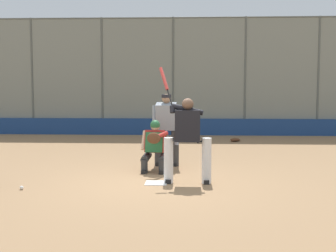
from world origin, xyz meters
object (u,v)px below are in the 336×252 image
Objects in this scene: umpire_home at (166,127)px; fielding_glove_on_dirt at (235,140)px; batter_at_plate at (187,137)px; catcher_behind_plate at (155,145)px; baseball_loose at (22,188)px; spare_bat_near_backstop at (203,141)px.

umpire_home is 5.18× the size of fielding_glove_on_dirt.
fielding_glove_on_dirt is at bearing -102.03° from batter_at_plate.
umpire_home is at bearing -98.86° from catcher_behind_plate.
batter_at_plate is 1.36m from catcher_behind_plate.
catcher_behind_plate is 3.04m from baseball_loose.
umpire_home is at bearing -73.57° from batter_at_plate.
fielding_glove_on_dirt is at bearing -109.31° from umpire_home.
catcher_behind_plate reaches higher than fielding_glove_on_dirt.
catcher_behind_plate is 5.53m from spare_bat_near_backstop.
baseball_loose is (2.35, 1.85, -0.56)m from catcher_behind_plate.
fielding_glove_on_dirt is (-1.55, -6.55, -0.86)m from batter_at_plate.
catcher_behind_plate is 3.48× the size of fielding_glove_on_dirt.
baseball_loose is at bearing 173.89° from spare_bat_near_backstop.
umpire_home is 5.18m from fielding_glove_on_dirt.
fielding_glove_on_dirt is (-2.29, -5.45, -0.54)m from catcher_behind_plate.
batter_at_plate is at bearing 109.63° from umpire_home.
spare_bat_near_backstop is 8.05m from baseball_loose.
catcher_behind_plate reaches higher than spare_bat_near_backstop.
batter_at_plate is 3.29m from baseball_loose.
baseball_loose is (2.57, 2.63, -0.89)m from umpire_home.
batter_at_plate is at bearing -164.09° from spare_bat_near_backstop.
catcher_behind_plate is (0.73, -1.10, -0.32)m from batter_at_plate.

